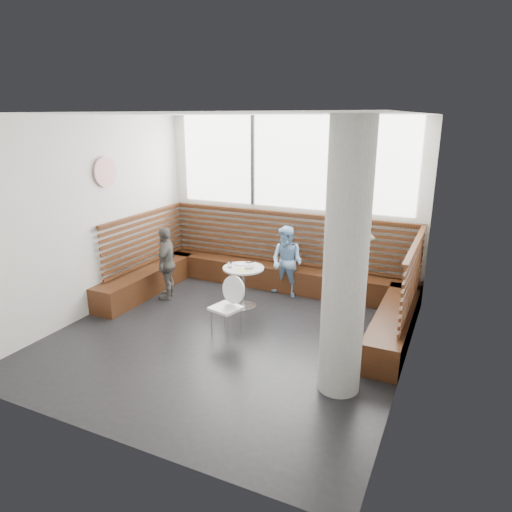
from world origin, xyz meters
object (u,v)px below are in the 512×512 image
at_px(child_back, 287,262).
at_px(child_left, 167,263).
at_px(adult_man, 354,273).
at_px(cafe_chair, 228,301).
at_px(concrete_column, 346,263).
at_px(cafe_table, 243,279).

distance_m(child_back, child_left, 2.17).
bearing_deg(adult_man, cafe_chair, 125.67).
relative_size(concrete_column, cafe_table, 4.43).
relative_size(concrete_column, child_back, 2.46).
bearing_deg(concrete_column, child_back, 123.32).
bearing_deg(child_back, child_left, -140.78).
bearing_deg(child_back, cafe_chair, -85.43).
xyz_separation_m(cafe_chair, child_left, (-1.69, 0.82, 0.14)).
bearing_deg(child_left, child_back, 97.46).
relative_size(cafe_chair, adult_man, 0.56).
distance_m(concrete_column, cafe_table, 2.97).
distance_m(cafe_chair, adult_man, 2.05).
height_order(adult_man, child_left, adult_man).
bearing_deg(cafe_table, cafe_chair, -76.53).
bearing_deg(adult_man, child_left, 94.59).
relative_size(adult_man, child_back, 1.22).
distance_m(cafe_table, cafe_chair, 1.03).
relative_size(cafe_table, adult_man, 0.45).
bearing_deg(adult_man, concrete_column, -174.06).
xyz_separation_m(concrete_column, child_back, (-1.66, 2.53, -0.95)).
xyz_separation_m(cafe_chair, adult_man, (1.57, 1.28, 0.27)).
relative_size(cafe_chair, child_back, 0.69).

